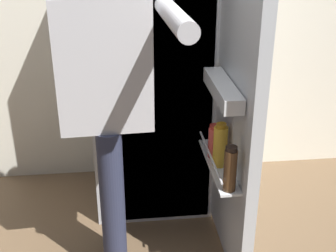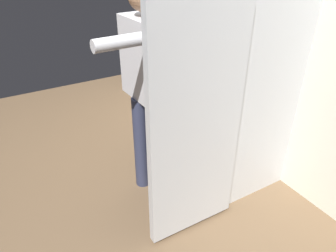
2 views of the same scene
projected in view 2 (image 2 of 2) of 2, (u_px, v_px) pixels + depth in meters
ground_plane at (175, 191)px, 2.71m from camera, size 5.58×5.58×0.00m
kitchen_wall at (278, 36)px, 2.51m from camera, size 4.40×0.10×2.41m
refrigerator at (234, 91)px, 2.49m from camera, size 0.75×1.32×1.69m
person at (147, 76)px, 2.33m from camera, size 0.55×0.72×1.67m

